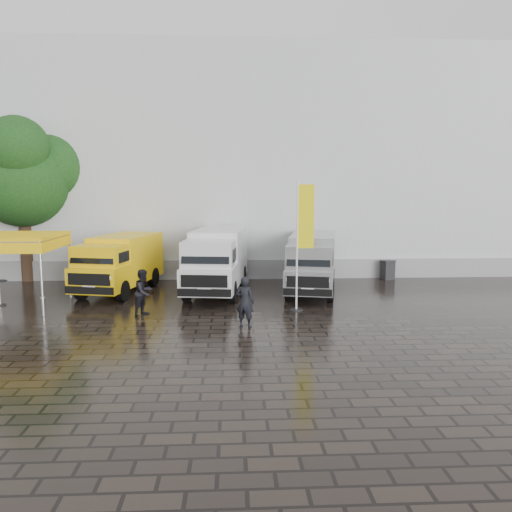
{
  "coord_description": "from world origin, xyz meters",
  "views": [
    {
      "loc": [
        -2.08,
        -17.47,
        4.61
      ],
      "look_at": [
        -1.13,
        2.2,
        1.96
      ],
      "focal_mm": 35.0,
      "sensor_mm": 36.0,
      "label": 1
    }
  ],
  "objects": [
    {
      "name": "person_front",
      "position": [
        -1.66,
        -1.15,
        0.86
      ],
      "size": [
        0.74,
        0.62,
        1.73
      ],
      "primitive_type": "imported",
      "rotation": [
        0.0,
        0.0,
        2.77
      ],
      "color": "black",
      "rests_on": "ground"
    },
    {
      "name": "van_silver",
      "position": [
        1.5,
        4.52,
        1.27
      ],
      "size": [
        3.15,
        6.15,
        2.54
      ],
      "primitive_type": null,
      "rotation": [
        0.0,
        0.0,
        -0.21
      ],
      "color": "#A2A4A6",
      "rests_on": "ground"
    },
    {
      "name": "cocktail_table",
      "position": [
        -11.34,
        2.47,
        0.5
      ],
      "size": [
        0.6,
        0.6,
        1.01
      ],
      "primitive_type": "cylinder",
      "color": "black",
      "rests_on": "ground"
    },
    {
      "name": "wheelie_bin",
      "position": [
        5.91,
        7.49,
        0.49
      ],
      "size": [
        0.73,
        0.73,
        0.98
      ],
      "primitive_type": "cube",
      "rotation": [
        0.0,
        0.0,
        0.26
      ],
      "color": "black",
      "rests_on": "ground"
    },
    {
      "name": "person_tent",
      "position": [
        -5.33,
        0.65,
        0.85
      ],
      "size": [
        0.97,
        1.04,
        1.71
      ],
      "primitive_type": "imported",
      "rotation": [
        0.0,
        0.0,
        1.07
      ],
      "color": "black",
      "rests_on": "ground"
    },
    {
      "name": "ground",
      "position": [
        0.0,
        0.0,
        0.0
      ],
      "size": [
        120.0,
        120.0,
        0.0
      ],
      "primitive_type": "plane",
      "color": "black",
      "rests_on": "ground"
    },
    {
      "name": "hall_plinth",
      "position": [
        2.0,
        7.95,
        0.5
      ],
      "size": [
        44.0,
        0.15,
        1.0
      ],
      "primitive_type": "cube",
      "color": "gray",
      "rests_on": "ground"
    },
    {
      "name": "tree",
      "position": [
        -12.52,
        8.11,
        5.34
      ],
      "size": [
        4.64,
        4.64,
        8.32
      ],
      "color": "black",
      "rests_on": "ground"
    },
    {
      "name": "van_yellow",
      "position": [
        -7.13,
        4.89,
        1.26
      ],
      "size": [
        3.25,
        5.77,
        2.51
      ],
      "primitive_type": null,
      "rotation": [
        0.0,
        0.0,
        -0.22
      ],
      "color": "yellow",
      "rests_on": "ground"
    },
    {
      "name": "van_white",
      "position": [
        -2.76,
        4.7,
        1.39
      ],
      "size": [
        2.92,
        6.63,
        2.78
      ],
      "primitive_type": null,
      "rotation": [
        0.0,
        0.0,
        -0.12
      ],
      "color": "silver",
      "rests_on": "ground"
    },
    {
      "name": "exhibition_hall",
      "position": [
        2.0,
        16.0,
        6.0
      ],
      "size": [
        44.0,
        16.0,
        12.0
      ],
      "primitive_type": "cube",
      "color": "silver",
      "rests_on": "ground"
    },
    {
      "name": "canopy_tent",
      "position": [
        -10.59,
        2.25,
        2.69
      ],
      "size": [
        3.36,
        3.36,
        2.86
      ],
      "color": "silver",
      "rests_on": "ground"
    },
    {
      "name": "flagpole",
      "position": [
        0.56,
        1.13,
        2.78
      ],
      "size": [
        0.88,
        0.5,
        4.99
      ],
      "color": "black",
      "rests_on": "ground"
    }
  ]
}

